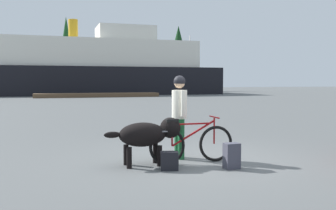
{
  "coord_description": "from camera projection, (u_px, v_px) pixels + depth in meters",
  "views": [
    {
      "loc": [
        -2.81,
        -6.92,
        1.63
      ],
      "look_at": [
        -0.18,
        1.38,
        1.06
      ],
      "focal_mm": 39.5,
      "sensor_mm": 36.0,
      "label": 1
    }
  ],
  "objects": [
    {
      "name": "ground_plane",
      "position": [
        197.0,
        161.0,
        7.54
      ],
      "size": [
        160.0,
        160.0,
        0.0
      ],
      "primitive_type": "plane",
      "color": "#595B5B"
    },
    {
      "name": "bicycle",
      "position": [
        191.0,
        144.0,
        7.28
      ],
      "size": [
        1.76,
        0.44,
        0.92
      ],
      "color": "black",
      "rests_on": "ground_plane"
    },
    {
      "name": "person_cyclist",
      "position": [
        179.0,
        108.0,
        7.71
      ],
      "size": [
        0.32,
        0.53,
        1.74
      ],
      "color": "#19592D",
      "rests_on": "ground_plane"
    },
    {
      "name": "dog",
      "position": [
        148.0,
        134.0,
        7.1
      ],
      "size": [
        1.5,
        0.54,
        0.91
      ],
      "color": "black",
      "rests_on": "ground_plane"
    },
    {
      "name": "backpack",
      "position": [
        232.0,
        156.0,
        6.84
      ],
      "size": [
        0.29,
        0.21,
        0.48
      ],
      "primitive_type": "cube",
      "rotation": [
        0.0,
        0.0,
        0.04
      ],
      "color": "#3F3F4C",
      "rests_on": "ground_plane"
    },
    {
      "name": "handbag_pannier",
      "position": [
        169.0,
        161.0,
        6.72
      ],
      "size": [
        0.35,
        0.25,
        0.34
      ],
      "primitive_type": "cube",
      "rotation": [
        0.0,
        0.0,
        -0.25
      ],
      "color": "black",
      "rests_on": "ground_plane"
    },
    {
      "name": "dock_pier",
      "position": [
        98.0,
        95.0,
        37.27
      ],
      "size": [
        12.3,
        2.05,
        0.4
      ],
      "primitive_type": "cube",
      "color": "brown",
      "rests_on": "ground_plane"
    },
    {
      "name": "ferry_boat",
      "position": [
        103.0,
        69.0,
        44.86
      ],
      "size": [
        28.18,
        8.54,
        8.85
      ],
      "color": "black",
      "rests_on": "ground_plane"
    },
    {
      "name": "sailboat_moored",
      "position": [
        190.0,
        90.0,
        46.13
      ],
      "size": [
        6.86,
        1.92,
        7.25
      ],
      "color": "silver",
      "rests_on": "ground_plane"
    },
    {
      "name": "pine_tree_center",
      "position": [
        66.0,
        47.0,
        56.54
      ],
      "size": [
        3.02,
        3.02,
        11.45
      ],
      "color": "#4C331E",
      "rests_on": "ground_plane"
    },
    {
      "name": "pine_tree_far_right",
      "position": [
        178.0,
        51.0,
        59.41
      ],
      "size": [
        4.14,
        4.14,
        10.46
      ],
      "color": "#4C331E",
      "rests_on": "ground_plane"
    },
    {
      "name": "pine_tree_mid_back",
      "position": [
        45.0,
        59.0,
        60.95
      ],
      "size": [
        3.35,
        3.35,
        8.3
      ],
      "color": "#4C331E",
      "rests_on": "ground_plane"
    }
  ]
}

